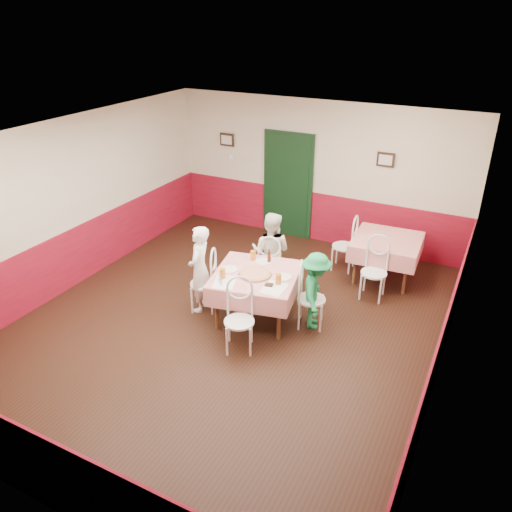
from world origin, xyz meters
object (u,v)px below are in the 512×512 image
at_px(chair_second_a, 344,246).
at_px(glass_c, 253,255).
at_px(diner_far, 271,252).
at_px(wallet, 269,285).
at_px(chair_left, 204,284).
at_px(diner_left, 200,269).
at_px(chair_right, 311,299).
at_px(chair_near, 239,322).
at_px(beer_bottle, 269,257).
at_px(chair_far, 270,266).
at_px(glass_b, 278,279).
at_px(second_table, 385,259).
at_px(pizza, 255,274).
at_px(glass_a, 223,273).
at_px(main_table, 256,296).
at_px(diner_right, 315,291).
at_px(chair_second_b, 374,273).

relative_size(chair_second_a, glass_c, 5.86).
bearing_deg(diner_far, wallet, 105.85).
height_order(chair_left, diner_left, diner_left).
xyz_separation_m(chair_right, chair_second_a, (-0.14, 1.96, 0.00)).
bearing_deg(glass_c, chair_near, -71.12).
bearing_deg(beer_bottle, chair_near, -83.06).
relative_size(chair_far, glass_b, 5.83).
distance_m(second_table, beer_bottle, 2.28).
bearing_deg(glass_b, chair_near, -110.14).
xyz_separation_m(second_table, pizza, (-1.43, -2.18, 0.40)).
distance_m(chair_right, glass_a, 1.36).
bearing_deg(second_table, chair_right, -107.13).
bearing_deg(beer_bottle, chair_far, 113.66).
relative_size(main_table, diner_right, 1.02).
height_order(pizza, glass_c, glass_c).
bearing_deg(chair_far, chair_left, 34.95).
distance_m(main_table, chair_right, 0.85).
xyz_separation_m(chair_far, diner_right, (1.05, -0.66, 0.15)).
bearing_deg(chair_right, chair_second_a, -12.65).
relative_size(pizza, diner_left, 0.33).
bearing_deg(main_table, chair_far, 101.41).
xyz_separation_m(glass_c, diner_far, (0.07, 0.51, -0.15)).
xyz_separation_m(chair_second_a, diner_right, (0.19, -1.95, 0.15)).
bearing_deg(wallet, chair_second_a, 69.98).
bearing_deg(chair_far, chair_right, 124.95).
distance_m(pizza, wallet, 0.37).
height_order(wallet, diner_far, diner_far).
distance_m(chair_right, chair_near, 1.20).
height_order(pizza, diner_right, diner_right).
bearing_deg(glass_b, diner_right, 34.00).
bearing_deg(chair_second_b, diner_far, -165.92).
bearing_deg(chair_near, diner_left, 123.56).
distance_m(glass_c, beer_bottle, 0.27).
bearing_deg(glass_c, wallet, -46.80).
relative_size(main_table, chair_far, 1.36).
height_order(second_table, chair_second_b, chair_second_b).
bearing_deg(pizza, chair_second_a, 72.69).
xyz_separation_m(chair_second_a, wallet, (-0.36, -2.37, 0.32)).
distance_m(chair_near, glass_b, 0.84).
xyz_separation_m(chair_right, chair_second_b, (0.61, 1.21, 0.00)).
bearing_deg(glass_b, chair_second_b, 56.19).
height_order(pizza, beer_bottle, beer_bottle).
bearing_deg(glass_c, chair_left, -137.22).
relative_size(chair_right, wallet, 8.18).
relative_size(chair_near, glass_b, 5.83).
bearing_deg(main_table, beer_bottle, 87.68).
bearing_deg(chair_left, pizza, 78.35).
xyz_separation_m(main_table, chair_far, (-0.17, 0.83, 0.08)).
bearing_deg(diner_left, glass_a, 59.72).
bearing_deg(diner_far, chair_left, 49.49).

